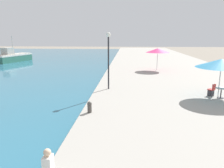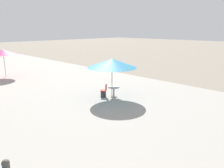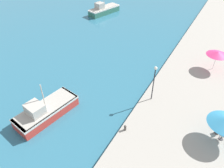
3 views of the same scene
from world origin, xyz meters
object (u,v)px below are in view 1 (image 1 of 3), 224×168
at_px(person_at_quay, 47,166).
at_px(cafe_chair_left, 211,92).
at_px(mooring_bollard, 90,107).
at_px(cafe_table, 221,91).
at_px(lamppost, 108,51).
at_px(cafe_umbrella_white, 158,50).
at_px(cafe_umbrella_pink, 221,63).
at_px(fishing_boat_mid, 13,57).

bearing_deg(person_at_quay, cafe_chair_left, 49.99).
bearing_deg(mooring_bollard, cafe_chair_left, 26.47).
distance_m(cafe_table, mooring_bollard, 9.38).
bearing_deg(lamppost, cafe_table, -15.41).
distance_m(cafe_umbrella_white, lamppost, 11.57).
bearing_deg(cafe_umbrella_pink, lamppost, 164.22).
bearing_deg(cafe_umbrella_pink, cafe_umbrella_white, 101.93).
bearing_deg(cafe_umbrella_white, cafe_table, -77.24).
height_order(cafe_umbrella_pink, cafe_chair_left, cafe_umbrella_pink).
height_order(cafe_umbrella_pink, mooring_bollard, cafe_umbrella_pink).
distance_m(cafe_umbrella_pink, person_at_quay, 13.11).
bearing_deg(cafe_table, cafe_chair_left, 129.16).
relative_size(cafe_umbrella_white, cafe_chair_left, 3.20).
xyz_separation_m(cafe_table, cafe_chair_left, (-0.46, 0.56, -0.21)).
height_order(fishing_boat_mid, mooring_bollard, fishing_boat_mid).
relative_size(cafe_umbrella_white, mooring_bollard, 4.46).
xyz_separation_m(cafe_table, mooring_bollard, (-8.69, -3.54, -0.18)).
xyz_separation_m(fishing_boat_mid, mooring_bollard, (19.56, -28.31, -0.03)).
bearing_deg(cafe_umbrella_white, lamppost, -117.12).
xyz_separation_m(person_at_quay, lamppost, (0.84, 11.78, 2.63)).
bearing_deg(cafe_umbrella_white, cafe_umbrella_pink, -78.07).
height_order(fishing_boat_mid, cafe_umbrella_pink, fishing_boat_mid).
bearing_deg(mooring_bollard, fishing_boat_mid, 124.65).
bearing_deg(person_at_quay, mooring_bollard, 87.56).
height_order(fishing_boat_mid, person_at_quay, fishing_boat_mid).
height_order(cafe_table, person_at_quay, person_at_quay).
bearing_deg(cafe_umbrella_pink, fishing_boat_mid, 138.56).
bearing_deg(cafe_table, cafe_umbrella_pink, -178.72).
bearing_deg(cafe_table, cafe_umbrella_white, 102.76).
relative_size(cafe_table, cafe_chair_left, 0.88).
xyz_separation_m(cafe_umbrella_pink, cafe_chair_left, (-0.27, 0.56, -2.14)).
xyz_separation_m(cafe_umbrella_white, cafe_table, (2.83, -12.51, -1.96)).
distance_m(fishing_boat_mid, cafe_umbrella_white, 28.29).
bearing_deg(cafe_umbrella_pink, mooring_bollard, -157.42).
bearing_deg(cafe_chair_left, cafe_umbrella_pink, -103.79).
relative_size(cafe_table, lamppost, 0.18).
distance_m(cafe_umbrella_pink, lamppost, 8.24).
height_order(cafe_chair_left, lamppost, lamppost).
xyz_separation_m(cafe_umbrella_pink, person_at_quay, (-8.75, -9.55, -2.01)).
height_order(cafe_umbrella_pink, cafe_umbrella_white, cafe_umbrella_pink).
relative_size(cafe_umbrella_pink, cafe_umbrella_white, 1.16).
distance_m(cafe_umbrella_pink, cafe_table, 1.94).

